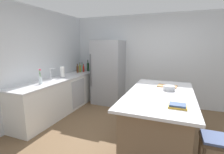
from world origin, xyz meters
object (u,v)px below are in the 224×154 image
(bar_stool, at_px, (216,147))
(olive_oil_bottle, at_px, (80,69))
(sink_faucet, at_px, (51,74))
(syrup_bottle, at_px, (78,69))
(flower_vase, at_px, (40,79))
(paper_towel_roll, at_px, (62,72))
(cutting_board, at_px, (167,86))
(cookbook_stack, at_px, (177,106))
(kitchen_island, at_px, (159,118))
(gin_bottle, at_px, (82,68))
(refrigerator, at_px, (108,72))
(wine_bottle, at_px, (88,67))
(hot_sauce_bottle, at_px, (84,69))
(mixing_bowl, at_px, (169,88))

(bar_stool, distance_m, olive_oil_bottle, 4.04)
(sink_faucet, relative_size, syrup_bottle, 1.14)
(bar_stool, relative_size, flower_vase, 1.95)
(paper_towel_roll, xyz_separation_m, cutting_board, (2.63, -0.18, -0.09))
(cookbook_stack, bearing_deg, flower_vase, 170.18)
(kitchen_island, bearing_deg, olive_oil_bottle, 148.56)
(bar_stool, xyz_separation_m, flower_vase, (-3.25, 0.57, 0.48))
(gin_bottle, height_order, olive_oil_bottle, olive_oil_bottle)
(refrigerator, distance_m, wine_bottle, 0.82)
(sink_faucet, bearing_deg, kitchen_island, -6.66)
(bar_stool, distance_m, syrup_bottle, 4.02)
(gin_bottle, xyz_separation_m, cookbook_stack, (2.87, -2.36, -0.06))
(flower_vase, bearing_deg, cookbook_stack, -9.82)
(sink_faucet, distance_m, hot_sauce_bottle, 1.37)
(paper_towel_roll, bearing_deg, mixing_bowl, -9.62)
(refrigerator, relative_size, cutting_board, 4.88)
(sink_faucet, height_order, paper_towel_roll, paper_towel_roll)
(wine_bottle, relative_size, gin_bottle, 1.32)
(kitchen_island, distance_m, cutting_board, 0.70)
(kitchen_island, relative_size, bar_stool, 3.13)
(cutting_board, bearing_deg, flower_vase, -166.40)
(sink_faucet, xyz_separation_m, olive_oil_bottle, (0.01, 1.27, -0.04))
(gin_bottle, height_order, hot_sauce_bottle, gin_bottle)
(olive_oil_bottle, relative_size, syrup_bottle, 1.12)
(gin_bottle, bearing_deg, cutting_board, -24.96)
(paper_towel_roll, distance_m, hot_sauce_bottle, 0.98)
(flower_vase, xyz_separation_m, wine_bottle, (0.06, 1.99, 0.02))
(bar_stool, height_order, paper_towel_roll, paper_towel_roll)
(kitchen_island, distance_m, paper_towel_roll, 2.70)
(gin_bottle, bearing_deg, sink_faucet, -89.23)
(sink_faucet, bearing_deg, olive_oil_bottle, 89.32)
(sink_faucet, relative_size, cutting_board, 0.78)
(bar_stool, xyz_separation_m, cookbook_stack, (-0.47, 0.09, 0.43))
(paper_towel_roll, distance_m, wine_bottle, 1.18)
(kitchen_island, xyz_separation_m, flower_vase, (-2.51, -0.12, 0.54))
(kitchen_island, relative_size, paper_towel_roll, 6.58)
(olive_oil_bottle, distance_m, cookbook_stack, 3.58)
(hot_sauce_bottle, relative_size, cutting_board, 0.64)
(refrigerator, bearing_deg, cutting_board, -34.12)
(hot_sauce_bottle, xyz_separation_m, cookbook_stack, (2.77, -2.27, -0.04))
(kitchen_island, distance_m, cookbook_stack, 0.82)
(cookbook_stack, xyz_separation_m, mixing_bowl, (-0.14, 0.83, 0.02))
(bar_stool, relative_size, wine_bottle, 1.80)
(sink_faucet, xyz_separation_m, paper_towel_roll, (0.03, 0.38, -0.02))
(kitchen_island, bearing_deg, syrup_bottle, 150.31)
(kitchen_island, distance_m, refrigerator, 2.41)
(syrup_bottle, height_order, cutting_board, syrup_bottle)
(mixing_bowl, bearing_deg, gin_bottle, 150.83)
(refrigerator, relative_size, bar_stool, 2.84)
(gin_bottle, relative_size, syrup_bottle, 1.04)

